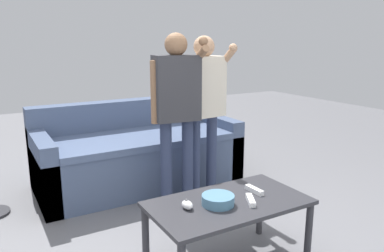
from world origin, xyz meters
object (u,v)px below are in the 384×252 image
player_center (177,101)px  player_right (204,99)px  coffee_table (228,210)px  game_remote_wand_far (251,200)px  snack_bowl (218,200)px  game_remote_nunchuk (187,205)px  game_remote_wand_near (254,190)px  couch (137,154)px

player_center → player_right: player_center is taller
coffee_table → player_center: size_ratio=0.67×
coffee_table → game_remote_wand_far: (0.10, -0.08, 0.07)m
player_center → snack_bowl: bearing=-103.2°
game_remote_nunchuk → game_remote_wand_near: 0.49m
player_right → game_remote_wand_far: 1.22m
coffee_table → player_right: 1.21m
player_center → game_remote_wand_far: (-0.03, -1.01, -0.45)m
couch → player_right: bearing=-59.7°
player_right → game_remote_wand_near: bearing=-102.7°
game_remote_nunchuk → game_remote_wand_near: (0.49, -0.00, -0.01)m
player_center → couch: bearing=95.6°
player_right → game_remote_wand_near: size_ratio=9.64×
coffee_table → player_center: 1.08m
snack_bowl → game_remote_wand_near: size_ratio=1.31×
couch → coffee_table: bearing=-92.3°
player_right → game_remote_wand_far: player_right is taller
game_remote_nunchuk → player_right: size_ratio=0.06×
snack_bowl → game_remote_wand_far: (0.19, -0.07, -0.01)m
game_remote_wand_near → coffee_table: bearing=-172.3°
player_right → coffee_table: bearing=-113.7°
game_remote_wand_near → game_remote_nunchuk: bearing=179.4°
snack_bowl → couch: bearing=84.8°
coffee_table → player_center: player_center is taller
couch → game_remote_nunchuk: (-0.33, -1.61, 0.18)m
game_remote_wand_near → player_right: bearing=77.3°
coffee_table → player_right: size_ratio=0.67×
couch → game_remote_wand_far: size_ratio=12.78×
snack_bowl → game_remote_nunchuk: snack_bowl is taller
player_center → game_remote_wand_far: player_center is taller
game_remote_nunchuk → player_center: (0.40, 0.89, 0.44)m
player_right → game_remote_wand_far: size_ratio=9.53×
coffee_table → snack_bowl: size_ratio=4.98×
coffee_table → snack_bowl: bearing=-174.2°
couch → player_center: player_center is taller
snack_bowl → player_right: (0.52, 1.01, 0.43)m
game_remote_wand_near → couch: bearing=95.5°
player_center → player_right: (0.30, 0.08, -0.01)m
game_remote_wand_far → player_right: bearing=72.7°
game_remote_nunchuk → player_center: bearing=65.7°
couch → player_right: 0.96m
snack_bowl → player_center: 1.06m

